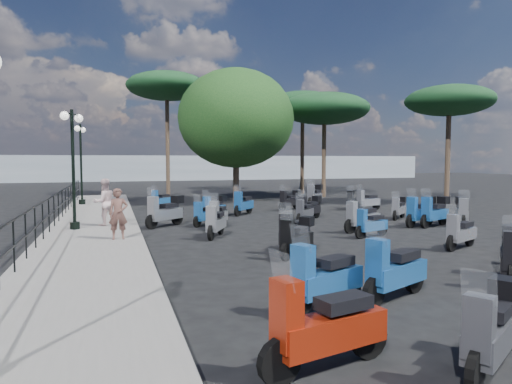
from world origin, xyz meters
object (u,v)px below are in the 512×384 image
object	(u,v)px
scooter_13	(511,256)
broadleaf_tree	(236,119)
lamp_post_2	(81,159)
scooter_17	(290,201)
woman	(118,214)
scooter_16	(304,212)
scooter_1	(297,238)
pine_0	(324,109)
scooter_21	(309,208)
pedestrian_far	(104,202)
scooter_32	(394,272)
scooter_4	(218,216)
scooter_3	(165,212)
scooter_7	(324,279)
lamp_post_1	(73,161)
scooter_15	(362,218)
pine_1	(303,106)
scooter_6	(491,331)
scooter_14	(371,225)
scooter_22	(399,208)
scooter_10	(214,207)
scooter_27	(462,212)
pine_2	(167,87)
scooter_20	(460,233)
scooter_29	(315,196)
scooter_28	(351,200)
scooter_9	(205,215)
scooter_2	(216,223)
scooter_26	(420,212)
scooter_8	(293,234)
scooter_30	(435,212)
scooter_11	(243,204)
pine_3	(449,101)

from	to	relation	value
scooter_13	broadleaf_tree	xyz separation A→B (m)	(-0.71, 18.52, 4.30)
lamp_post_2	scooter_17	bearing A→B (deg)	-12.10
woman	scooter_16	xyz separation A→B (m)	(6.99, 2.56, -0.48)
scooter_1	scooter_13	bearing A→B (deg)	-179.35
broadleaf_tree	pine_0	bearing A→B (deg)	17.07
scooter_21	pedestrian_far	bearing A→B (deg)	58.88
scooter_21	scooter_32	bearing A→B (deg)	129.86
scooter_17	lamp_post_2	bearing A→B (deg)	34.67
scooter_4	broadleaf_tree	size ratio (longest dim) A/B	0.19
scooter_3	scooter_7	world-z (taller)	scooter_3
lamp_post_1	scooter_17	world-z (taller)	lamp_post_1
scooter_15	woman	bearing A→B (deg)	70.50
pedestrian_far	pine_1	world-z (taller)	pine_1
scooter_3	pine_1	world-z (taller)	pine_1
pedestrian_far	scooter_1	distance (m)	7.87
scooter_6	pine_0	xyz separation A→B (m)	(9.34, 23.53, 5.32)
scooter_14	scooter_22	size ratio (longest dim) A/B	1.17
scooter_10	scooter_27	xyz separation A→B (m)	(8.36, -4.94, 0.06)
pine_2	pine_0	bearing A→B (deg)	-26.67
lamp_post_1	scooter_21	size ratio (longest dim) A/B	2.85
scooter_20	scooter_29	distance (m)	12.03
scooter_32	pine_1	world-z (taller)	pine_1
scooter_28	scooter_1	bearing A→B (deg)	88.30
woman	scooter_15	world-z (taller)	woman
scooter_9	pine_0	bearing A→B (deg)	-87.52
scooter_22	scooter_20	bearing A→B (deg)	119.86
scooter_4	scooter_1	bearing A→B (deg)	128.11
pedestrian_far	scooter_2	bearing A→B (deg)	117.32
scooter_17	scooter_26	world-z (taller)	scooter_26
scooter_8	scooter_28	xyz separation A→B (m)	(6.76, 8.93, -0.01)
scooter_16	scooter_30	xyz separation A→B (m)	(4.18, -2.39, 0.12)
lamp_post_2	pine_0	xyz separation A→B (m)	(14.98, 2.21, 3.29)
pine_0	scooter_30	bearing A→B (deg)	-98.90
scooter_4	scooter_10	distance (m)	2.93
lamp_post_1	pedestrian_far	world-z (taller)	lamp_post_1
scooter_11	scooter_15	bearing A→B (deg)	154.52
scooter_14	pine_0	world-z (taller)	pine_0
scooter_6	scooter_7	distance (m)	2.73
pedestrian_far	scooter_8	xyz separation A→B (m)	(4.87, -5.60, -0.50)
scooter_29	lamp_post_2	bearing A→B (deg)	28.13
scooter_7	scooter_9	size ratio (longest dim) A/B	1.45
scooter_22	pine_1	distance (m)	15.76
scooter_3	scooter_10	size ratio (longest dim) A/B	1.21
scooter_1	pine_3	size ratio (longest dim) A/B	0.20
pine_2	woman	bearing A→B (deg)	-100.92
scooter_17	scooter_32	bearing A→B (deg)	135.26
lamp_post_1	scooter_8	world-z (taller)	lamp_post_1
lamp_post_2	scooter_4	bearing A→B (deg)	-48.63
lamp_post_2	pine_2	xyz separation A→B (m)	(5.28, 7.08, 5.02)
scooter_29	pine_1	distance (m)	10.73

